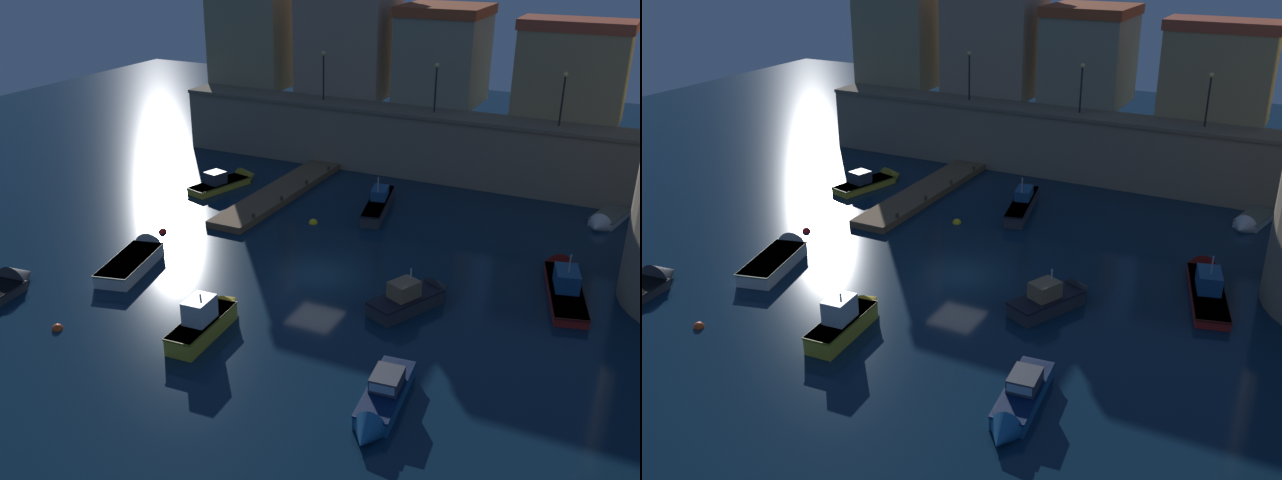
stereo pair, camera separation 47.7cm
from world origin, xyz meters
TOP-DOWN VIEW (x-y plane):
  - ground_plane at (0.00, 0.00)m, footprint 98.38×98.38m
  - quay_wall at (0.00, 17.76)m, footprint 38.91×3.03m
  - old_town_backdrop at (-3.22, 21.67)m, footprint 37.68×5.99m
  - pier_dock at (-7.44, 9.54)m, footprint 2.40×13.71m
  - quay_lamp_0 at (-8.30, 17.76)m, footprint 0.32×0.32m
  - quay_lamp_1 at (0.21, 17.76)m, footprint 0.32×0.32m
  - quay_lamp_2 at (8.55, 17.76)m, footprint 0.32×0.32m
  - moored_boat_0 at (12.47, 13.83)m, footprint 2.33×4.33m
  - moored_boat_1 at (-1.72, -7.01)m, footprint 1.62×5.11m
  - moored_boat_2 at (-0.68, 10.49)m, footprint 2.62×7.31m
  - moored_boat_3 at (11.55, 4.32)m, footprint 3.30×7.51m
  - moored_boat_4 at (-11.57, 9.75)m, footprint 2.93×5.74m
  - moored_boat_6 at (-9.03, -2.84)m, footprint 3.06×6.00m
  - moored_boat_7 at (7.23, -8.98)m, footprint 1.79×5.28m
  - moored_boat_8 at (5.64, -0.79)m, footprint 3.29×4.87m
  - mooring_buoy_0 at (-3.27, 6.21)m, footprint 0.53×0.53m
  - mooring_buoy_1 at (-10.52, 1.02)m, footprint 0.50×0.50m
  - mooring_buoy_2 at (-7.81, -9.89)m, footprint 0.48×0.48m

SIDE VIEW (x-z plane):
  - ground_plane at x=0.00m, z-range 0.00..0.00m
  - mooring_buoy_0 at x=-3.27m, z-range -0.27..0.27m
  - mooring_buoy_1 at x=-10.52m, z-range -0.25..0.25m
  - mooring_buoy_2 at x=-7.81m, z-range -0.24..0.24m
  - pier_dock at x=-7.44m, z-range -0.13..0.57m
  - moored_boat_0 at x=12.47m, z-range -0.41..0.94m
  - moored_boat_4 at x=-11.57m, z-range -0.55..1.23m
  - moored_boat_6 at x=-9.03m, z-range -0.46..1.21m
  - moored_boat_3 at x=11.55m, z-range -1.02..1.78m
  - moored_boat_7 at x=7.23m, z-range -0.32..1.15m
  - moored_boat_2 at x=-0.68m, z-range -0.77..1.74m
  - moored_boat_8 at x=5.64m, z-range -0.70..1.67m
  - moored_boat_1 at x=-1.72m, z-range -0.51..1.75m
  - quay_wall at x=0.00m, z-range 0.01..4.68m
  - quay_lamp_1 at x=0.21m, z-range 5.23..8.58m
  - quay_lamp_2 at x=8.55m, z-range 5.24..8.69m
  - quay_lamp_0 at x=-8.30m, z-range 5.24..8.79m
  - old_town_backdrop at x=-3.22m, z-range 3.99..13.01m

